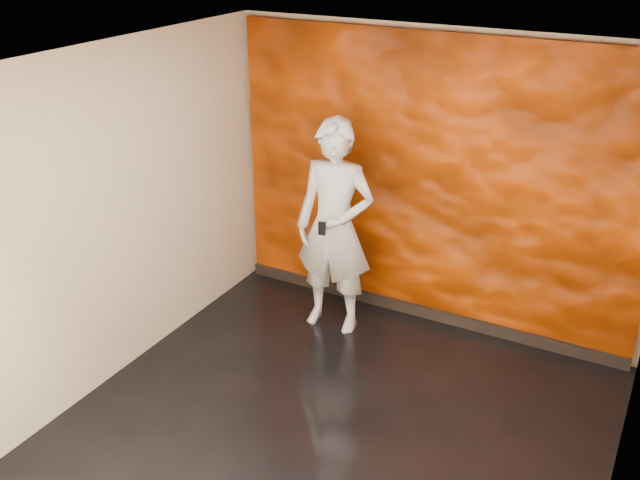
{
  "coord_description": "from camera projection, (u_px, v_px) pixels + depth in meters",
  "views": [
    {
      "loc": [
        2.02,
        -3.93,
        3.68
      ],
      "look_at": [
        -0.71,
        1.11,
        1.01
      ],
      "focal_mm": 40.0,
      "sensor_mm": 36.0,
      "label": 1
    }
  ],
  "objects": [
    {
      "name": "baseboard",
      "position": [
        421.0,
        311.0,
        7.07
      ],
      "size": [
        3.9,
        0.04,
        0.12
      ],
      "primitive_type": "cube",
      "color": "black",
      "rests_on": "ground"
    },
    {
      "name": "man",
      "position": [
        335.0,
        228.0,
        6.55
      ],
      "size": [
        0.79,
        0.55,
        2.05
      ],
      "primitive_type": "imported",
      "rotation": [
        0.0,
        0.0,
        0.09
      ],
      "color": "#9FA5AE",
      "rests_on": "ground"
    },
    {
      "name": "feature_wall",
      "position": [
        432.0,
        185.0,
        6.54
      ],
      "size": [
        3.9,
        0.06,
        2.75
      ],
      "primitive_type": "cube",
      "color": "#CF4100",
      "rests_on": "ground"
    },
    {
      "name": "room",
      "position": [
        333.0,
        269.0,
        4.97
      ],
      "size": [
        4.02,
        4.02,
        2.81
      ],
      "color": "black",
      "rests_on": "ground"
    },
    {
      "name": "phone",
      "position": [
        322.0,
        228.0,
        6.25
      ],
      "size": [
        0.07,
        0.03,
        0.13
      ],
      "primitive_type": "cube",
      "rotation": [
        0.0,
        0.0,
        0.22
      ],
      "color": "black",
      "rests_on": "man"
    }
  ]
}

